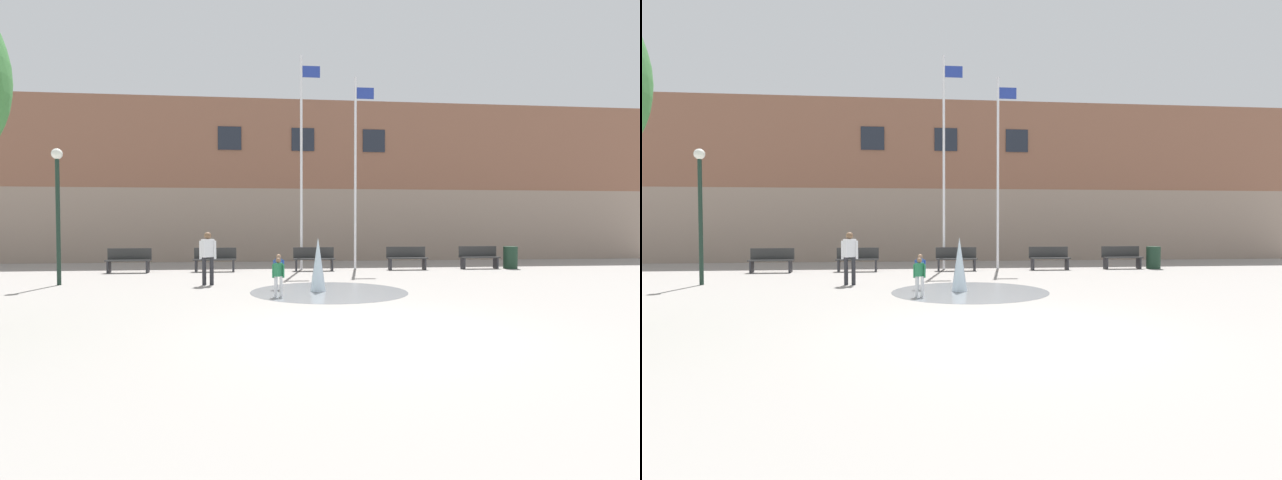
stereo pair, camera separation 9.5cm
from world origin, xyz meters
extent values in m
plane|color=gray|center=(0.00, 0.00, 0.00)|extent=(100.00, 100.00, 0.00)
cube|color=gray|center=(0.00, 18.95, 1.76)|extent=(36.00, 6.00, 3.53)
cube|color=brown|center=(0.00, 18.95, 5.69)|extent=(36.00, 6.00, 4.31)
cube|color=#1E232D|center=(-3.50, 15.93, 5.90)|extent=(1.10, 0.06, 1.10)
cube|color=#1E232D|center=(0.00, 15.93, 5.90)|extent=(1.10, 0.06, 1.10)
cube|color=#1E232D|center=(3.50, 15.93, 5.90)|extent=(1.10, 0.06, 1.10)
cylinder|color=gray|center=(-0.13, 5.06, 0.00)|extent=(4.25, 4.25, 0.01)
cone|color=silver|center=(-0.41, 5.18, 0.74)|extent=(0.44, 0.44, 1.47)
cube|color=#28282D|center=(-7.62, 10.95, 0.22)|extent=(0.06, 0.40, 0.44)
cube|color=#28282D|center=(-6.22, 10.95, 0.22)|extent=(0.06, 0.40, 0.44)
cube|color=#2D2D2D|center=(-6.92, 10.95, 0.47)|extent=(1.60, 0.44, 0.05)
cube|color=#2D2D2D|center=(-6.92, 11.15, 0.70)|extent=(1.60, 0.04, 0.42)
cube|color=#28282D|center=(-4.45, 11.08, 0.22)|extent=(0.06, 0.40, 0.44)
cube|color=#28282D|center=(-3.05, 11.08, 0.22)|extent=(0.06, 0.40, 0.44)
cube|color=#2D2D2D|center=(-3.75, 11.08, 0.47)|extent=(1.60, 0.44, 0.05)
cube|color=#2D2D2D|center=(-3.75, 11.28, 0.70)|extent=(1.60, 0.04, 0.42)
cube|color=#28282D|center=(-0.65, 10.99, 0.22)|extent=(0.06, 0.40, 0.44)
cube|color=#28282D|center=(0.75, 10.99, 0.22)|extent=(0.06, 0.40, 0.44)
cube|color=#2D2D2D|center=(0.05, 10.99, 0.47)|extent=(1.60, 0.44, 0.05)
cube|color=#2D2D2D|center=(0.05, 11.19, 0.70)|extent=(1.60, 0.04, 0.42)
cube|color=#28282D|center=(3.09, 11.04, 0.22)|extent=(0.06, 0.40, 0.44)
cube|color=#28282D|center=(4.49, 11.04, 0.22)|extent=(0.06, 0.40, 0.44)
cube|color=#2D2D2D|center=(3.79, 11.04, 0.47)|extent=(1.60, 0.44, 0.05)
cube|color=#2D2D2D|center=(3.79, 11.24, 0.70)|extent=(1.60, 0.04, 0.42)
cube|color=#28282D|center=(6.15, 11.17, 0.22)|extent=(0.06, 0.40, 0.44)
cube|color=#28282D|center=(7.55, 11.17, 0.22)|extent=(0.06, 0.40, 0.44)
cube|color=#2D2D2D|center=(6.85, 11.17, 0.47)|extent=(1.60, 0.44, 0.05)
cube|color=#2D2D2D|center=(6.85, 11.37, 0.70)|extent=(1.60, 0.04, 0.42)
cylinder|color=silver|center=(-1.53, 5.70, 0.26)|extent=(0.07, 0.07, 0.52)
cylinder|color=silver|center=(-1.40, 5.70, 0.26)|extent=(0.07, 0.07, 0.52)
cube|color=#284C9E|center=(-1.46, 5.70, 0.69)|extent=(0.20, 0.24, 0.33)
sphere|color=#997051|center=(-1.46, 5.70, 0.92)|extent=(0.13, 0.13, 0.13)
cylinder|color=#284C9E|center=(-1.59, 5.70, 0.65)|extent=(0.05, 0.05, 0.34)
cylinder|color=#284C9E|center=(-1.33, 5.70, 0.65)|extent=(0.05, 0.05, 0.34)
cylinder|color=#28282D|center=(-3.65, 6.86, 0.42)|extent=(0.12, 0.12, 0.84)
cylinder|color=#28282D|center=(-3.43, 6.86, 0.42)|extent=(0.12, 0.12, 0.84)
cube|color=white|center=(-3.54, 6.86, 1.11)|extent=(0.39, 0.36, 0.54)
sphere|color=brown|center=(-3.54, 6.86, 1.48)|extent=(0.21, 0.21, 0.21)
cylinder|color=white|center=(-3.75, 6.86, 1.05)|extent=(0.08, 0.08, 0.55)
cylinder|color=white|center=(-3.33, 6.86, 1.05)|extent=(0.08, 0.08, 0.55)
cylinder|color=silver|center=(-1.58, 4.24, 0.26)|extent=(0.07, 0.07, 0.52)
cylinder|color=silver|center=(-1.45, 4.24, 0.26)|extent=(0.07, 0.07, 0.52)
cube|color=#237547|center=(-1.51, 4.24, 0.69)|extent=(0.23, 0.24, 0.33)
sphere|color=brown|center=(-1.51, 4.24, 0.92)|extent=(0.13, 0.13, 0.13)
cylinder|color=#237547|center=(-1.64, 4.24, 0.65)|extent=(0.05, 0.05, 0.34)
cylinder|color=#237547|center=(-1.38, 4.24, 0.65)|extent=(0.05, 0.05, 0.34)
cylinder|color=silver|center=(-0.39, 11.63, 4.25)|extent=(0.10, 0.10, 8.49)
cube|color=#233893|center=(0.01, 11.63, 7.87)|extent=(0.70, 0.02, 0.45)
cylinder|color=silver|center=(1.79, 11.63, 3.85)|extent=(0.10, 0.10, 7.71)
cube|color=#233893|center=(2.19, 11.63, 7.08)|extent=(0.70, 0.02, 0.45)
cylinder|color=#192D23|center=(-7.98, 7.37, 1.88)|extent=(0.12, 0.12, 3.75)
sphere|color=white|center=(-7.98, 7.37, 3.91)|extent=(0.32, 0.32, 0.32)
cylinder|color=#193323|center=(8.14, 11.09, 0.45)|extent=(0.56, 0.56, 0.90)
camera|label=1|loc=(-1.85, -8.27, 1.85)|focal=28.00mm
camera|label=2|loc=(-1.75, -8.28, 1.85)|focal=28.00mm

